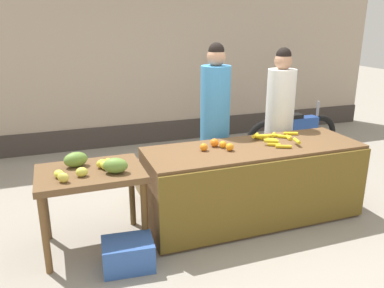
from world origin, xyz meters
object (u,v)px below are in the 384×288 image
object	(u,v)px
produce_crate	(128,254)
parked_motorcycle	(292,133)
vendor_woman_white_shirt	(279,121)
vendor_woman_blue_shirt	(215,123)
produce_sack	(149,177)

from	to	relation	value
produce_crate	parked_motorcycle	bearing A→B (deg)	33.51
vendor_woman_white_shirt	parked_motorcycle	xyz separation A→B (m)	(0.84, 0.90, -0.49)
vendor_woman_blue_shirt	produce_sack	bearing A→B (deg)	167.74
vendor_woman_blue_shirt	produce_sack	distance (m)	1.01
vendor_woman_white_shirt	produce_crate	size ratio (longest dim) A/B	4.03
vendor_woman_white_shirt	parked_motorcycle	distance (m)	1.32
vendor_woman_white_shirt	produce_sack	world-z (taller)	vendor_woman_white_shirt
vendor_woman_white_shirt	parked_motorcycle	bearing A→B (deg)	47.14
vendor_woman_white_shirt	produce_sack	distance (m)	1.73
vendor_woman_blue_shirt	produce_crate	size ratio (longest dim) A/B	4.19
vendor_woman_blue_shirt	produce_crate	distance (m)	1.84
vendor_woman_blue_shirt	vendor_woman_white_shirt	world-z (taller)	vendor_woman_blue_shirt
vendor_woman_blue_shirt	produce_crate	world-z (taller)	vendor_woman_blue_shirt
vendor_woman_white_shirt	parked_motorcycle	size ratio (longest dim) A/B	1.11
produce_crate	produce_sack	size ratio (longest dim) A/B	0.75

